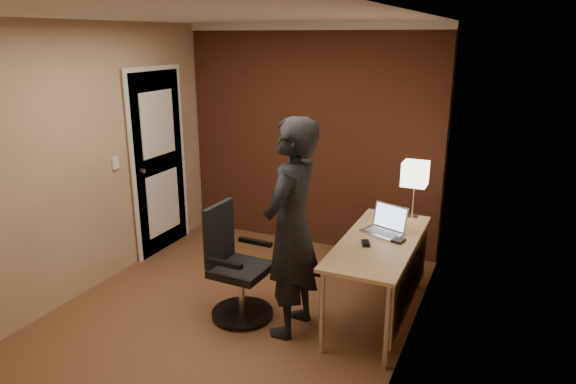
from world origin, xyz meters
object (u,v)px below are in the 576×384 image
object	(u,v)px
desk	(387,255)
office_chair	(235,270)
desk_lamp	(415,175)
wallet	(398,240)
mouse	(366,243)
laptop	(386,225)
person	(292,229)

from	to	relation	value
desk	office_chair	xyz separation A→B (m)	(-1.21, -0.46, -0.17)
desk_lamp	wallet	distance (m)	0.76
wallet	office_chair	distance (m)	1.41
mouse	office_chair	xyz separation A→B (m)	(-1.06, -0.30, -0.31)
laptop	wallet	bearing A→B (deg)	-49.02
desk	office_chair	bearing A→B (deg)	-159.01
desk_lamp	office_chair	world-z (taller)	desk_lamp
mouse	desk_lamp	bearing A→B (deg)	51.84
desk_lamp	mouse	distance (m)	0.94
desk_lamp	office_chair	distance (m)	1.84
wallet	office_chair	world-z (taller)	office_chair
desk	wallet	xyz separation A→B (m)	(0.08, 0.02, 0.14)
desk	mouse	bearing A→B (deg)	-132.83
desk	mouse	xyz separation A→B (m)	(-0.15, -0.16, 0.14)
mouse	office_chair	size ratio (longest dim) A/B	0.10
mouse	person	bearing A→B (deg)	-173.41
laptop	office_chair	bearing A→B (deg)	-149.79
laptop	mouse	bearing A→B (deg)	-102.11
wallet	person	xyz separation A→B (m)	(-0.75, -0.49, 0.16)
person	mouse	bearing A→B (deg)	122.58
desk_lamp	mouse	size ratio (longest dim) A/B	5.35
office_chair	person	world-z (taller)	person
laptop	office_chair	world-z (taller)	office_chair
laptop	wallet	world-z (taller)	laptop
desk_lamp	desk	bearing A→B (deg)	-95.67
office_chair	person	bearing A→B (deg)	-0.29
desk_lamp	person	world-z (taller)	person
wallet	person	size ratio (longest dim) A/B	0.06
person	laptop	bearing A→B (deg)	140.22
wallet	office_chair	xyz separation A→B (m)	(-1.29, -0.49, -0.31)
desk_lamp	wallet	world-z (taller)	desk_lamp
desk	office_chair	distance (m)	1.30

